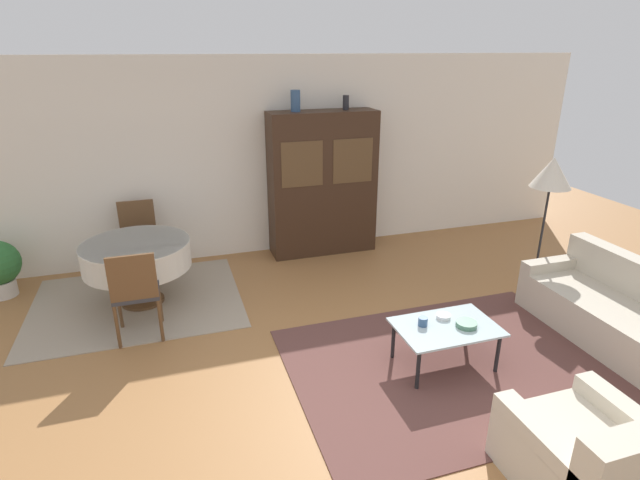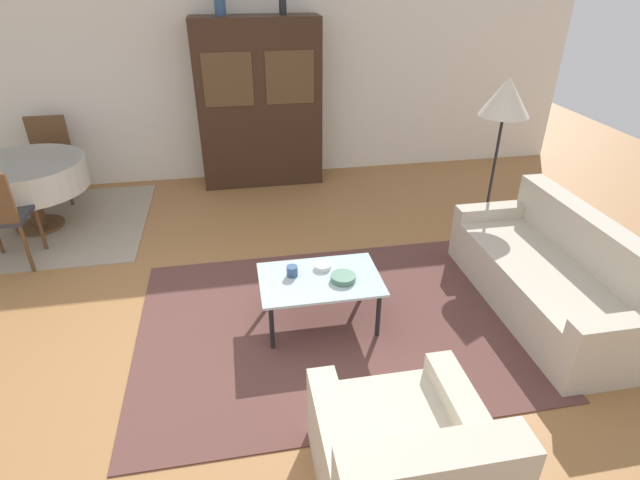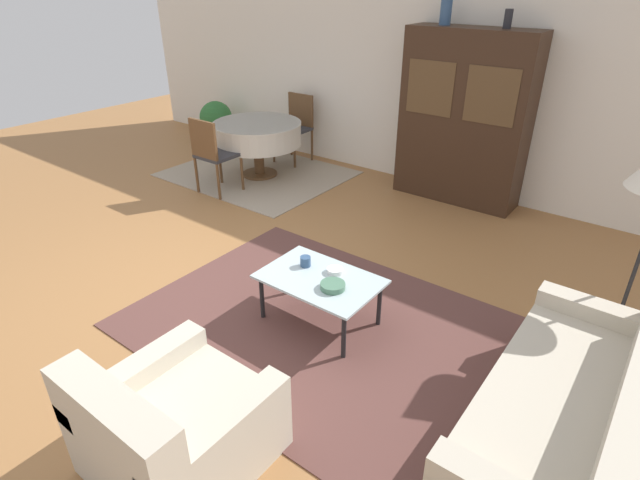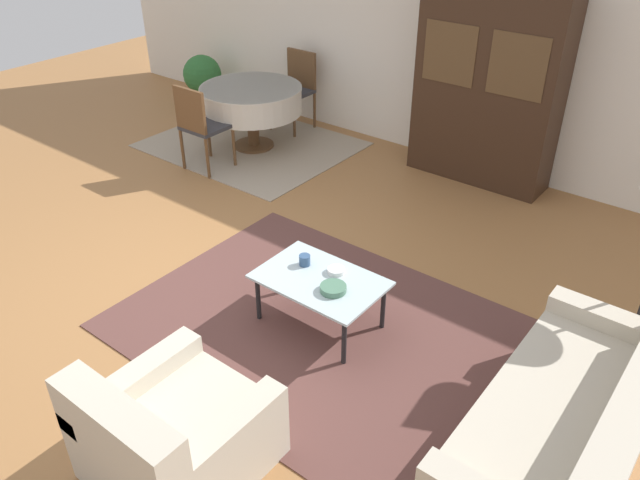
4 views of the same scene
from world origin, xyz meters
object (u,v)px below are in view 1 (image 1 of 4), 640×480
at_px(dining_chair_far, 139,234).
at_px(vase_short, 346,103).
at_px(couch, 619,314).
at_px(armchair, 593,459).
at_px(coffee_table, 446,330).
at_px(dining_table, 137,256).
at_px(vase_tall, 295,101).
at_px(bowl, 466,324).
at_px(bowl_small, 443,316).
at_px(floor_lamp, 552,176).
at_px(cup, 423,322).
at_px(dining_chair_near, 135,289).
at_px(display_cabinet, 322,184).

height_order(dining_chair_far, vase_short, vase_short).
distance_m(couch, armchair, 2.24).
distance_m(couch, coffee_table, 1.90).
bearing_deg(dining_table, dining_chair_far, 90.00).
distance_m(armchair, vase_tall, 5.01).
xyz_separation_m(couch, bowl, (-1.73, 0.07, 0.15)).
distance_m(couch, bowl_small, 1.88).
distance_m(couch, dining_chair_far, 5.53).
xyz_separation_m(coffee_table, bowl, (0.17, -0.06, 0.06)).
bearing_deg(coffee_table, couch, -3.98).
xyz_separation_m(armchair, dining_chair_far, (-2.85, 4.51, 0.28)).
height_order(dining_table, vase_short, vase_short).
height_order(couch, vase_short, vase_short).
relative_size(armchair, floor_lamp, 0.56).
bearing_deg(vase_short, cup, -96.34).
xyz_separation_m(couch, dining_chair_near, (-4.59, 1.46, 0.27)).
relative_size(dining_chair_near, vase_tall, 3.51).
distance_m(floor_lamp, cup, 2.56).
distance_m(display_cabinet, bowl, 3.18).
xyz_separation_m(coffee_table, display_cabinet, (-0.20, 3.05, 0.62)).
bearing_deg(dining_table, coffee_table, -38.53).
xyz_separation_m(armchair, display_cabinet, (-0.36, 4.60, 0.71)).
bearing_deg(display_cabinet, dining_chair_near, -145.36).
bearing_deg(coffee_table, vase_tall, 100.58).
height_order(display_cabinet, vase_short, vase_short).
bearing_deg(bowl_small, vase_tall, 101.92).
xyz_separation_m(bowl_small, vase_tall, (-0.62, 2.91, 1.69)).
bearing_deg(bowl, dining_chair_far, 133.42).
height_order(armchair, bowl_small, armchair).
xyz_separation_m(dining_chair_far, bowl, (2.85, -3.02, -0.12)).
height_order(coffee_table, cup, cup).
height_order(dining_chair_near, vase_short, vase_short).
bearing_deg(vase_tall, armchair, -80.97).
xyz_separation_m(dining_chair_far, floor_lamp, (4.62, -1.84, 0.84)).
bearing_deg(armchair, vase_short, 90.43).
bearing_deg(dining_chair_near, couch, -17.65).
distance_m(dining_chair_far, bowl, 4.15).
distance_m(display_cabinet, dining_chair_far, 2.53).
distance_m(cup, bowl, 0.39).
bearing_deg(display_cabinet, vase_short, 0.16).
xyz_separation_m(cup, bowl_small, (0.25, 0.06, -0.02)).
bearing_deg(vase_short, bowl, -89.29).
xyz_separation_m(dining_chair_far, cup, (2.48, -2.88, -0.10)).
bearing_deg(vase_tall, couch, -52.19).
bearing_deg(bowl_small, floor_lamp, 27.43).
relative_size(couch, vase_short, 9.94).
relative_size(coffee_table, dining_table, 0.77).
distance_m(dining_table, vase_short, 3.31).
bearing_deg(cup, vase_short, 83.66).
relative_size(cup, bowl, 0.45).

